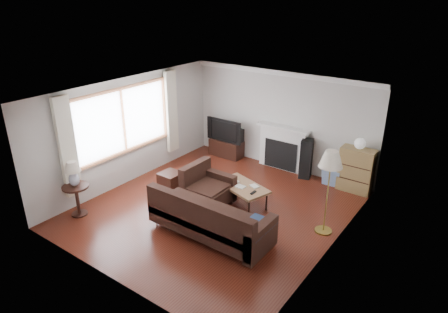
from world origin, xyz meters
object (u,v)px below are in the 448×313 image
Objects in this scene: tv_stand at (226,148)px; side_table at (78,200)px; sectional_sofa at (210,216)px; floor_lamp at (327,193)px; bookshelf at (356,170)px; coffee_table at (242,195)px.

side_table is at bearing -98.51° from tv_stand.
floor_lamp reaches higher than sectional_sofa.
sectional_sofa is (-1.58, -3.37, -0.10)m from bookshelf.
floor_lamp reaches higher than coffee_table.
coffee_table is 0.69× the size of floor_lamp.
floor_lamp is at bearing 28.50° from side_table.
sectional_sofa is at bearing -115.07° from bookshelf.
bookshelf is 0.40× the size of sectional_sofa.
coffee_table is at bearing -130.62° from bookshelf.
tv_stand is at bearing 121.07° from sectional_sofa.
bookshelf reaches higher than side_table.
floor_lamp is (1.68, 1.37, 0.42)m from sectional_sofa.
side_table is (-4.35, -2.36, -0.51)m from floor_lamp.
bookshelf is at bearing 64.93° from sectional_sofa.
bookshelf reaches higher than coffee_table.
tv_stand is 4.39m from side_table.
floor_lamp reaches higher than tv_stand.
floor_lamp is at bearing -87.01° from bookshelf.
tv_stand is 0.36× the size of sectional_sofa.
floor_lamp is (1.85, 0.03, 0.61)m from coffee_table.
floor_lamp reaches higher than bookshelf.
tv_stand is at bearing 149.94° from coffee_table.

